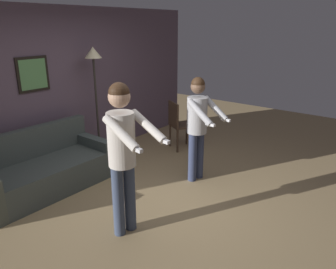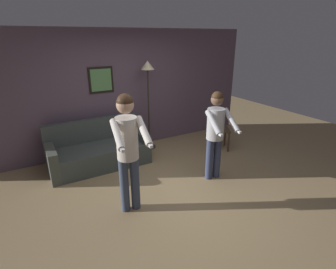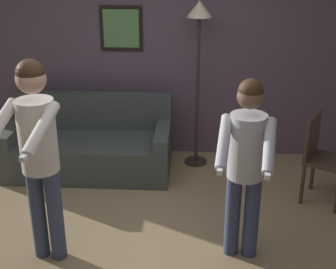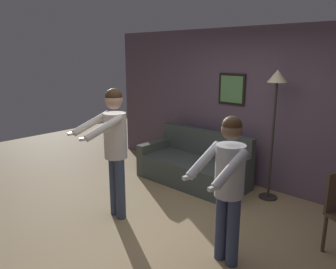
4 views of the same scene
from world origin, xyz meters
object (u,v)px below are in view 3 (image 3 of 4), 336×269
(couch, at_px, (90,148))
(dining_chair_distant, at_px, (320,154))
(torchiere_lamp, at_px, (199,37))
(person_standing_left, at_px, (37,145))
(person_standing_right, at_px, (246,157))

(couch, height_order, dining_chair_distant, dining_chair_distant)
(torchiere_lamp, bearing_deg, couch, -167.80)
(person_standing_left, height_order, dining_chair_distant, person_standing_left)
(person_standing_right, height_order, dining_chair_distant, person_standing_right)
(person_standing_right, relative_size, dining_chair_distant, 1.71)
(dining_chair_distant, bearing_deg, torchiere_lamp, 147.76)
(couch, bearing_deg, dining_chair_distant, -11.86)
(person_standing_left, relative_size, person_standing_right, 1.10)
(torchiere_lamp, distance_m, dining_chair_distant, 1.83)
(person_standing_left, bearing_deg, person_standing_right, 4.75)
(torchiere_lamp, bearing_deg, dining_chair_distant, -32.24)
(torchiere_lamp, bearing_deg, person_standing_right, -77.83)
(couch, height_order, person_standing_left, person_standing_left)
(torchiere_lamp, relative_size, person_standing_left, 1.12)
(person_standing_right, distance_m, dining_chair_distant, 1.41)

